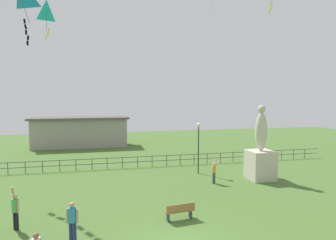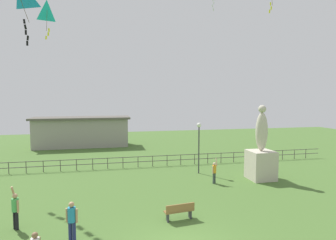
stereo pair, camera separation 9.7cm
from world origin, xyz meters
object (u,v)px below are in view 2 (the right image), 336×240
at_px(statue_monument, 261,157).
at_px(lamppost, 199,136).
at_px(park_bench, 179,211).
at_px(person_2, 72,219).
at_px(person_3, 214,171).
at_px(person_0, 15,208).
at_px(kite_0, 47,11).

relative_size(statue_monument, lamppost, 1.35).
xyz_separation_m(park_bench, person_2, (-4.95, -1.15, 0.53)).
xyz_separation_m(lamppost, person_3, (0.20, -2.84, -2.10)).
bearing_deg(lamppost, person_3, -86.05).
xyz_separation_m(park_bench, person_0, (-7.60, 0.64, 0.53)).
bearing_deg(person_3, kite_0, -172.78).
distance_m(park_bench, person_3, 6.66).
height_order(person_2, kite_0, kite_0).
height_order(statue_monument, person_3, statue_monument).
height_order(statue_monument, person_2, statue_monument).
bearing_deg(statue_monument, park_bench, -143.77).
relative_size(person_0, kite_0, 0.93).
distance_m(park_bench, kite_0, 12.89).
bearing_deg(park_bench, person_3, 53.69).
relative_size(person_2, person_3, 0.98).
bearing_deg(park_bench, person_2, -166.92).
bearing_deg(lamppost, person_2, -132.92).
xyz_separation_m(statue_monument, kite_0, (-14.25, -1.61, 9.12)).
height_order(statue_monument, person_0, statue_monument).
xyz_separation_m(statue_monument, park_bench, (-7.70, -5.64, -1.23)).
height_order(lamppost, park_bench, lamppost).
xyz_separation_m(lamppost, park_bench, (-3.74, -8.20, -2.52)).
bearing_deg(person_3, park_bench, -126.31).
height_order(park_bench, person_3, person_3).
distance_m(person_3, kite_0, 14.50).
relative_size(statue_monument, person_0, 2.78).
distance_m(person_2, kite_0, 11.21).
height_order(person_0, person_3, person_0).
bearing_deg(person_2, person_0, 145.93).
bearing_deg(kite_0, person_3, 7.22).
relative_size(lamppost, kite_0, 1.91).
bearing_deg(kite_0, park_bench, -31.62).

